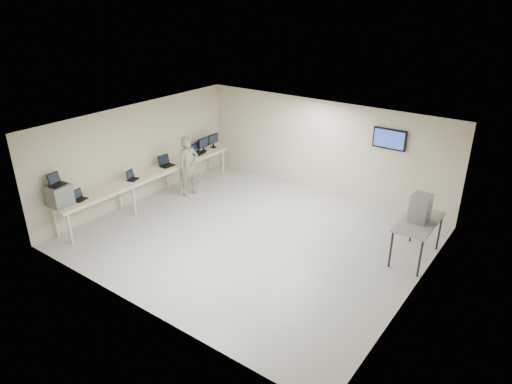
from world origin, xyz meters
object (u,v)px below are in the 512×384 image
Objects in this scene: workbench at (150,175)px; side_table at (419,224)px; soldier at (189,166)px; equipment_box at (60,195)px.

side_table is (7.19, 1.42, 0.05)m from workbench.
soldier is at bearing -176.41° from side_table.
soldier is (0.55, 1.00, 0.07)m from workbench.
equipment_box is at bearing -150.09° from side_table.
workbench is at bearing -168.82° from side_table.
side_table is at bearing 28.15° from equipment_box.
side_table is (7.25, 4.17, -0.28)m from equipment_box.
side_table is at bearing -73.44° from soldier.
workbench is 2.77m from equipment_box.
soldier is 1.13× the size of side_table.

